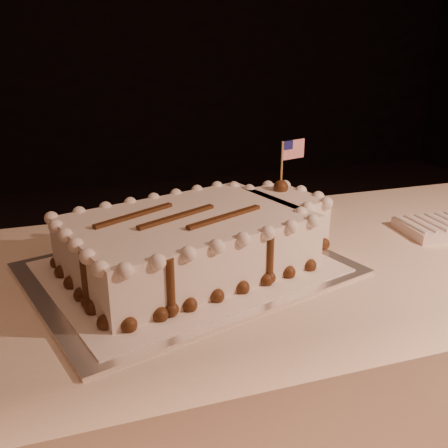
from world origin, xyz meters
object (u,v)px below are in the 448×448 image
object	(u,v)px
banquet_table	(338,383)
cake_board	(188,269)
sheet_cake	(201,238)
napkin_stack	(441,227)
side_plate	(301,207)

from	to	relation	value
banquet_table	cake_board	distance (m)	0.54
banquet_table	cake_board	bearing A→B (deg)	178.31
banquet_table	sheet_cake	xyz separation A→B (m)	(-0.36, 0.02, 0.44)
cake_board	napkin_stack	distance (m)	0.66
cake_board	side_plate	size ratio (longest dim) A/B	3.75
napkin_stack	side_plate	xyz separation A→B (m)	(-0.25, 0.28, -0.01)
banquet_table	napkin_stack	world-z (taller)	napkin_stack
cake_board	side_plate	xyz separation A→B (m)	(0.41, 0.30, 0.00)
side_plate	cake_board	bearing A→B (deg)	-144.31
sheet_cake	banquet_table	bearing A→B (deg)	-3.37
sheet_cake	cake_board	bearing A→B (deg)	-163.23
banquet_table	napkin_stack	size ratio (longest dim) A/B	11.65
sheet_cake	napkin_stack	world-z (taller)	sheet_cake
banquet_table	cake_board	world-z (taller)	cake_board
banquet_table	napkin_stack	bearing A→B (deg)	5.91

